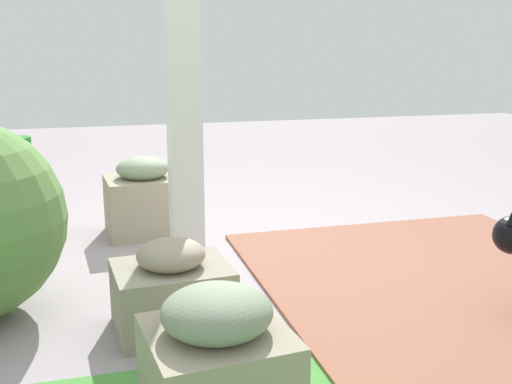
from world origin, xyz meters
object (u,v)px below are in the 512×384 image
porch_pillar (182,51)px  stone_planter_far (218,356)px  terracotta_pot_tall (22,200)px  stone_planter_nearest (144,199)px  stone_planter_mid (172,290)px

porch_pillar → stone_planter_far: porch_pillar is taller
stone_planter_far → terracotta_pot_tall: (0.78, -2.19, 0.02)m
terracotta_pot_tall → stone_planter_nearest: bearing=164.9°
porch_pillar → stone_planter_nearest: size_ratio=4.61×
terracotta_pot_tall → porch_pillar: bearing=134.5°
stone_planter_mid → terracotta_pot_tall: 1.72m
stone_planter_mid → terracotta_pot_tall: size_ratio=0.81×
stone_planter_nearest → stone_planter_mid: size_ratio=0.99×
porch_pillar → stone_planter_far: bearing=85.2°
porch_pillar → terracotta_pot_tall: size_ratio=3.70×
stone_planter_nearest → terracotta_pot_tall: (0.73, -0.20, -0.01)m
porch_pillar → terracotta_pot_tall: porch_pillar is taller
stone_planter_nearest → terracotta_pot_tall: 0.75m
stone_planter_far → terracotta_pot_tall: size_ratio=0.80×
stone_planter_nearest → terracotta_pot_tall: bearing=-15.1°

